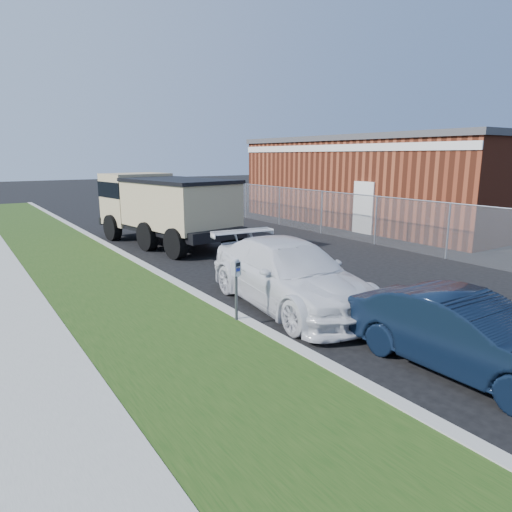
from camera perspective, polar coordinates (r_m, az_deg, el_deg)
ground at (r=10.86m, az=9.15°, el=-5.22°), size 120.00×120.00×0.00m
streetside at (r=10.17m, az=-23.45°, el=-6.96°), size 6.12×50.00×0.15m
chainlink_fence at (r=19.68m, az=8.24°, el=6.47°), size 0.06×30.06×30.00m
brick_building at (r=24.65m, az=17.27°, el=9.23°), size 9.20×14.20×4.17m
parking_meter at (r=8.73m, az=-2.50°, el=-2.58°), size 0.19×0.15×1.23m
white_wagon at (r=10.07m, az=4.03°, el=-2.26°), size 2.49×5.11×1.43m
navy_sedan at (r=7.69m, az=24.75°, el=-8.92°), size 1.36×3.74×1.22m
dump_truck at (r=17.57m, az=-11.60°, el=6.24°), size 3.43×6.85×2.57m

